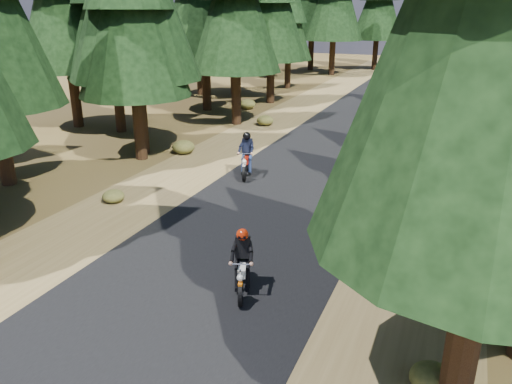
% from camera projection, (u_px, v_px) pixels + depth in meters
% --- Properties ---
extents(ground, '(120.00, 120.00, 0.00)m').
position_uv_depth(ground, '(235.00, 248.00, 13.40)').
color(ground, '#4A371A').
rests_on(ground, ground).
extents(road, '(6.00, 100.00, 0.01)m').
position_uv_depth(road, '(294.00, 189.00, 17.72)').
color(road, black).
rests_on(road, ground).
extents(shoulder_l, '(3.20, 100.00, 0.01)m').
position_uv_depth(shoulder_l, '(182.00, 174.00, 19.39)').
color(shoulder_l, brown).
rests_on(shoulder_l, ground).
extents(shoulder_r, '(3.20, 100.00, 0.01)m').
position_uv_depth(shoulder_r, '(429.00, 208.00, 16.06)').
color(shoulder_r, brown).
rests_on(shoulder_r, ground).
extents(understory_shrubs, '(15.22, 28.40, 0.65)m').
position_uv_depth(understory_shrubs, '(326.00, 160.00, 20.24)').
color(understory_shrubs, '#474C1E').
rests_on(understory_shrubs, ground).
extents(rider_lead, '(1.05, 1.75, 1.49)m').
position_uv_depth(rider_lead, '(242.00, 272.00, 11.16)').
color(rider_lead, silver).
rests_on(rider_lead, road).
extents(rider_follow, '(1.08, 1.97, 1.69)m').
position_uv_depth(rider_follow, '(246.00, 162.00, 18.92)').
color(rider_follow, maroon).
rests_on(rider_follow, road).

